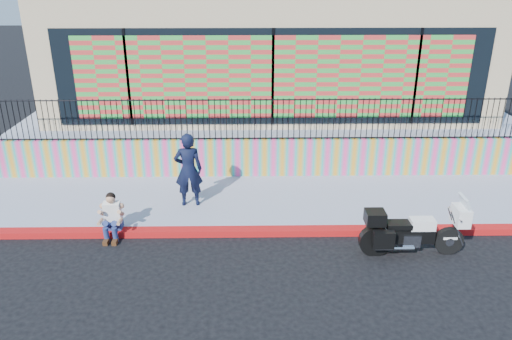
{
  "coord_description": "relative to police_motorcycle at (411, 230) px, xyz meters",
  "views": [
    {
      "loc": [
        -0.72,
        -10.29,
        5.86
      ],
      "look_at": [
        -0.53,
        1.2,
        1.14
      ],
      "focal_mm": 35.0,
      "sensor_mm": 36.0,
      "label": 1
    }
  ],
  "objects": [
    {
      "name": "police_motorcycle",
      "position": [
        0.0,
        0.0,
        0.0
      ],
      "size": [
        2.24,
        0.74,
        1.39
      ],
      "color": "black",
      "rests_on": "ground"
    },
    {
      "name": "police_officer",
      "position": [
        -5.01,
        2.24,
        0.53
      ],
      "size": [
        0.74,
        0.52,
        1.92
      ],
      "primitive_type": "imported",
      "rotation": [
        0.0,
        0.0,
        3.24
      ],
      "color": "black",
      "rests_on": "sidewalk"
    },
    {
      "name": "storefront_building",
      "position": [
        -2.78,
        9.04,
        2.66
      ],
      "size": [
        14.0,
        8.06,
        4.0
      ],
      "color": "#CDAC89",
      "rests_on": "elevated_platform"
    },
    {
      "name": "metal_fence",
      "position": [
        -2.78,
        4.16,
        1.27
      ],
      "size": [
        15.8,
        0.04,
        1.2
      ],
      "primitive_type": null,
      "color": "black",
      "rests_on": "mural_wall"
    },
    {
      "name": "mural_wall",
      "position": [
        -2.78,
        4.16,
        0.12
      ],
      "size": [
        16.0,
        0.2,
        1.1
      ],
      "primitive_type": "cube",
      "color": "#FF4390",
      "rests_on": "sidewalk"
    },
    {
      "name": "seated_man",
      "position": [
        -6.65,
        0.8,
        -0.13
      ],
      "size": [
        0.54,
        0.71,
        1.06
      ],
      "color": "navy",
      "rests_on": "ground"
    },
    {
      "name": "sidewalk",
      "position": [
        -2.78,
        2.56,
        -0.51
      ],
      "size": [
        16.0,
        3.0,
        0.15
      ],
      "primitive_type": "cube",
      "color": "#989EB6",
      "rests_on": "ground"
    },
    {
      "name": "elevated_platform",
      "position": [
        -2.78,
        9.26,
        0.04
      ],
      "size": [
        16.0,
        10.0,
        1.25
      ],
      "primitive_type": "cube",
      "color": "#989EB6",
      "rests_on": "ground"
    },
    {
      "name": "red_curb",
      "position": [
        -2.78,
        0.91,
        -0.51
      ],
      "size": [
        16.0,
        0.3,
        0.15
      ],
      "primitive_type": "cube",
      "color": "#B10C14",
      "rests_on": "ground"
    },
    {
      "name": "ground",
      "position": [
        -2.78,
        0.91,
        -0.58
      ],
      "size": [
        90.0,
        90.0,
        0.0
      ],
      "primitive_type": "plane",
      "color": "black",
      "rests_on": "ground"
    }
  ]
}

